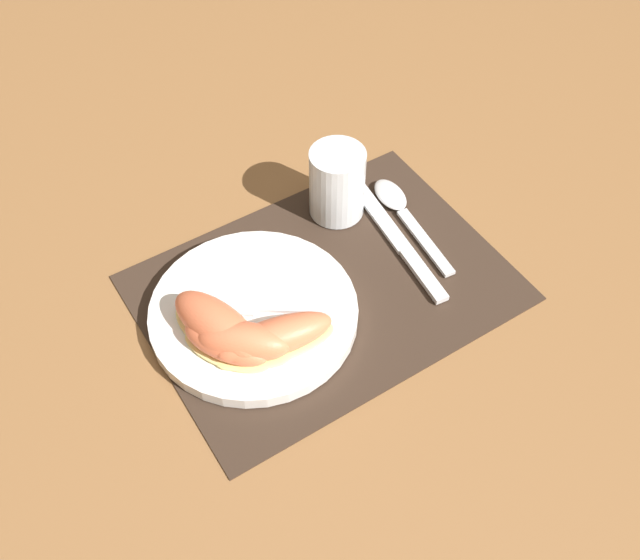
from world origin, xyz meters
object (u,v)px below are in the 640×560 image
(knife, at_px, (399,242))
(citrus_wedge_0, at_px, (218,327))
(plate, at_px, (254,313))
(fork, at_px, (261,307))
(citrus_wedge_1, at_px, (227,343))
(juice_glass, at_px, (337,186))
(spoon, at_px, (399,207))
(citrus_wedge_2, at_px, (243,343))
(citrus_wedge_3, at_px, (275,338))

(knife, distance_m, citrus_wedge_0, 0.25)
(plate, height_order, knife, plate)
(knife, xyz_separation_m, citrus_wedge_0, (-0.25, -0.01, 0.03))
(fork, xyz_separation_m, citrus_wedge_1, (-0.06, -0.03, 0.01))
(juice_glass, xyz_separation_m, fork, (-0.16, -0.09, -0.02))
(spoon, bearing_deg, citrus_wedge_2, -160.99)
(spoon, height_order, citrus_wedge_1, citrus_wedge_1)
(spoon, distance_m, citrus_wedge_1, 0.30)
(juice_glass, bearing_deg, plate, -151.90)
(knife, distance_m, citrus_wedge_2, 0.25)
(knife, height_order, spoon, spoon)
(plate, xyz_separation_m, spoon, (0.24, 0.05, -0.00))
(citrus_wedge_3, bearing_deg, knife, 15.81)
(spoon, bearing_deg, plate, -168.42)
(spoon, relative_size, citrus_wedge_0, 1.30)
(citrus_wedge_2, bearing_deg, fork, 43.86)
(citrus_wedge_0, bearing_deg, spoon, 12.20)
(citrus_wedge_0, relative_size, citrus_wedge_3, 0.98)
(spoon, bearing_deg, citrus_wedge_1, -163.90)
(knife, relative_size, citrus_wedge_2, 1.94)
(spoon, bearing_deg, fork, -167.14)
(spoon, xyz_separation_m, citrus_wedge_1, (-0.29, -0.08, 0.03))
(plate, bearing_deg, citrus_wedge_0, -164.86)
(knife, relative_size, citrus_wedge_0, 1.56)
(plate, height_order, juice_glass, juice_glass)
(knife, xyz_separation_m, spoon, (0.03, 0.05, 0.00))
(citrus_wedge_0, distance_m, citrus_wedge_3, 0.06)
(spoon, distance_m, citrus_wedge_3, 0.27)
(plate, height_order, citrus_wedge_3, citrus_wedge_3)
(juice_glass, xyz_separation_m, citrus_wedge_3, (-0.17, -0.15, -0.01))
(citrus_wedge_1, bearing_deg, juice_glass, 29.61)
(plate, distance_m, spoon, 0.24)
(juice_glass, xyz_separation_m, citrus_wedge_2, (-0.21, -0.14, -0.01))
(juice_glass, distance_m, citrus_wedge_1, 0.25)
(citrus_wedge_1, bearing_deg, spoon, 16.10)
(citrus_wedge_1, relative_size, citrus_wedge_2, 1.02)
(citrus_wedge_2, bearing_deg, citrus_wedge_1, 142.07)
(juice_glass, height_order, fork, juice_glass)
(plate, bearing_deg, citrus_wedge_3, -94.50)
(juice_glass, distance_m, fork, 0.19)
(knife, bearing_deg, fork, -178.48)
(plate, relative_size, juice_glass, 2.51)
(spoon, xyz_separation_m, fork, (-0.23, -0.05, 0.01))
(plate, distance_m, citrus_wedge_1, 0.06)
(knife, height_order, citrus_wedge_1, citrus_wedge_1)
(spoon, distance_m, fork, 0.24)
(plate, relative_size, citrus_wedge_2, 2.14)
(plate, relative_size, citrus_wedge_1, 2.11)
(juice_glass, bearing_deg, fork, -149.80)
(citrus_wedge_0, relative_size, citrus_wedge_1, 1.22)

